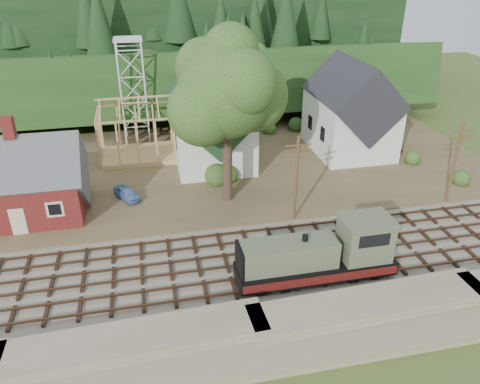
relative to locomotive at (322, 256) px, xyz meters
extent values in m
plane|color=#384C1E|center=(-6.35, 3.00, -2.03)|extent=(140.00, 140.00, 0.00)
cube|color=#7F7259|center=(-6.35, -5.50, -2.03)|extent=(64.00, 5.00, 1.60)
cube|color=#726B5B|center=(-6.35, 3.00, -1.95)|extent=(64.00, 11.00, 0.16)
cube|color=brown|center=(-6.35, 21.00, -1.88)|extent=(64.00, 26.00, 0.30)
cube|color=#1E3F19|center=(-6.35, 45.00, -2.03)|extent=(70.00, 28.96, 12.74)
cube|color=black|center=(-6.35, 61.00, -2.03)|extent=(80.00, 20.00, 12.00)
cube|color=#561315|center=(-22.35, 14.00, 0.17)|extent=(10.00, 7.00, 3.80)
cube|color=#4C4C51|center=(-22.35, 14.00, 2.07)|extent=(10.80, 7.41, 7.41)
cube|color=#561315|center=(-22.35, 14.00, 6.37)|extent=(0.90, 0.90, 1.80)
cube|color=beige|center=(-22.35, 10.48, -0.53)|extent=(1.20, 0.06, 2.40)
cube|color=silver|center=(-4.35, 23.00, 1.47)|extent=(8.00, 12.00, 6.40)
cube|color=#18361B|center=(-4.35, 23.00, 4.67)|extent=(8.40, 12.96, 8.40)
cube|color=silver|center=(-4.35, 17.00, 6.67)|extent=(2.40, 2.40, 4.00)
cone|color=#18361B|center=(-4.35, 17.00, 9.97)|extent=(5.37, 5.37, 2.60)
cube|color=silver|center=(11.65, 22.00, 1.47)|extent=(8.00, 10.00, 6.40)
cube|color=black|center=(11.65, 22.00, 4.67)|extent=(8.40, 10.80, 8.40)
cube|color=tan|center=(-12.35, 25.00, -1.48)|extent=(8.00, 6.00, 0.50)
cube|color=tan|center=(-12.35, 25.00, 5.17)|extent=(8.00, 0.18, 0.18)
cube|color=silver|center=(-13.75, 29.60, 4.27)|extent=(0.18, 0.18, 12.00)
cube|color=silver|center=(-10.95, 29.60, 4.27)|extent=(0.18, 0.18, 12.00)
cube|color=silver|center=(-13.75, 32.40, 4.27)|extent=(0.18, 0.18, 12.00)
cube|color=silver|center=(-10.95, 32.40, 4.27)|extent=(0.18, 0.18, 12.00)
cube|color=silver|center=(-12.35, 31.00, 10.27)|extent=(3.20, 3.20, 0.25)
cylinder|color=#38281E|center=(-4.35, 13.00, 2.27)|extent=(0.90, 0.90, 8.00)
sphere|color=#30481B|center=(-4.35, 13.00, 8.77)|extent=(8.40, 8.40, 8.40)
sphere|color=#30481B|center=(-1.85, 14.00, 7.77)|extent=(6.40, 6.40, 6.40)
sphere|color=#30481B|center=(-6.55, 12.20, 7.27)|extent=(6.00, 6.00, 6.00)
cylinder|color=#4C331E|center=(0.65, 8.20, 1.97)|extent=(0.28, 0.28, 8.00)
cube|color=#4C331E|center=(0.65, 8.20, 5.17)|extent=(2.20, 0.12, 0.12)
cube|color=#4C331E|center=(0.65, 8.20, 4.57)|extent=(1.80, 0.12, 0.12)
cylinder|color=#4C331E|center=(15.65, 8.20, 1.97)|extent=(0.28, 0.28, 8.00)
cube|color=#4C331E|center=(15.65, 8.20, 5.17)|extent=(2.20, 0.12, 0.12)
cube|color=#4C331E|center=(15.65, 8.20, 4.57)|extent=(1.80, 0.12, 0.12)
cube|color=black|center=(-0.44, 0.00, -1.70)|extent=(11.30, 2.35, 0.33)
cube|color=black|center=(-0.44, 0.00, -1.00)|extent=(11.30, 2.73, 1.04)
cube|color=#51563F|center=(-2.51, 0.00, 0.51)|extent=(6.78, 2.17, 1.98)
cube|color=#51563F|center=(3.14, 0.00, 1.02)|extent=(3.39, 2.64, 3.01)
cube|color=#51563F|center=(3.14, 0.00, 2.58)|extent=(3.58, 2.83, 0.19)
cube|color=black|center=(3.14, -1.34, 1.68)|extent=(2.26, 0.06, 0.94)
cube|color=#4D1210|center=(-0.44, -1.38, -1.00)|extent=(11.30, 0.04, 0.66)
cube|color=#4D1210|center=(-0.44, 1.39, -1.00)|extent=(11.30, 0.04, 0.66)
cylinder|color=black|center=(-1.38, 0.00, 1.59)|extent=(0.41, 0.41, 0.66)
imported|color=#608BCD|center=(-13.69, 14.98, -1.16)|extent=(2.86, 3.60, 1.15)
imported|color=red|center=(15.77, 19.96, -1.19)|extent=(4.25, 2.75, 1.09)
cylinder|color=silver|center=(-21.37, 11.75, -0.58)|extent=(0.10, 0.10, 2.31)
cylinder|color=tan|center=(-21.37, 11.75, -1.26)|extent=(1.47, 1.47, 0.08)
cone|color=beige|center=(-21.37, 11.75, 0.58)|extent=(2.31, 2.31, 0.52)
camera|label=1|loc=(-11.47, -25.49, 19.35)|focal=35.00mm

